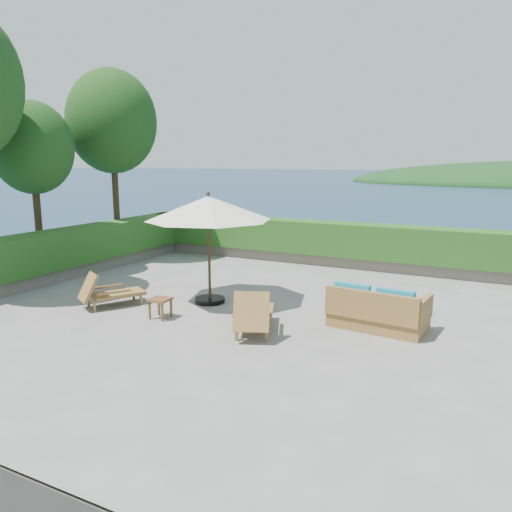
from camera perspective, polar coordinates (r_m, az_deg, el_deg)
The scene contains 14 objects.
ground at distance 11.02m, azimuth -3.30°, elevation -6.18°, with size 12.00×12.00×0.00m, color gray.
foundation at distance 11.58m, azimuth -3.22°, elevation -13.54°, with size 12.00×12.00×3.00m, color #4C443C.
ocean at distance 12.25m, azimuth -3.14°, elevation -19.73°, with size 600.00×600.00×0.00m, color #192C4E.
planter_wall_far at distance 15.92m, azimuth 6.93°, elevation -0.24°, with size 12.00×0.60×0.36m, color slate.
planter_wall_left at distance 14.55m, azimuth -22.72°, elevation -2.08°, with size 0.60×12.00×0.36m, color slate.
hedge_far at distance 15.80m, azimuth 6.99°, elevation 2.15°, with size 12.40×0.90×1.00m, color #224914.
hedge_left at distance 14.42m, azimuth -22.91°, elevation 0.52°, with size 0.90×12.40×1.00m, color #224914.
tree_mid at distance 15.16m, azimuth -24.21°, elevation 11.16°, with size 2.20×2.20×4.83m.
tree_far at distance 16.76m, azimuth -16.15°, elevation 14.50°, with size 2.80×2.80×6.03m.
patio_umbrella at distance 11.23m, azimuth -5.47°, elevation 5.33°, with size 3.12×3.12×2.55m.
lounge_left at distance 11.65m, azimuth -16.49°, elevation -3.96°, with size 1.20×1.50×0.81m.
lounge_right at distance 9.50m, azimuth -0.28°, elevation -6.59°, with size 1.21×1.71×0.91m.
side_table at distance 10.55m, azimuth -10.90°, elevation -5.17°, with size 0.42×0.42×0.43m.
wicker_loveseat at distance 10.01m, azimuth 13.66°, elevation -6.18°, with size 1.93×1.12×0.90m.
Camera 1 is at (5.36, -9.07, 3.25)m, focal length 35.00 mm.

